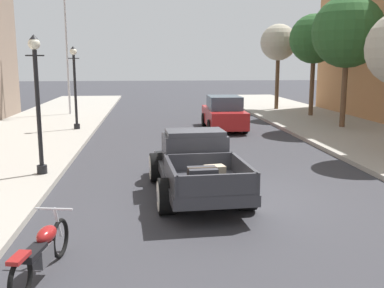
# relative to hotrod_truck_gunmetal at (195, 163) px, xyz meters

# --- Properties ---
(ground_plane) EXTENTS (140.00, 140.00, 0.00)m
(ground_plane) POSITION_rel_hotrod_truck_gunmetal_xyz_m (0.82, -0.52, -0.75)
(ground_plane) COLOR #333338
(hotrod_truck_gunmetal) EXTENTS (2.37, 5.01, 1.58)m
(hotrod_truck_gunmetal) POSITION_rel_hotrod_truck_gunmetal_xyz_m (0.00, 0.00, 0.00)
(hotrod_truck_gunmetal) COLOR #333338
(hotrod_truck_gunmetal) RESTS_ON ground
(motorcycle_parked) EXTENTS (0.66, 2.10, 0.93)m
(motorcycle_parked) POSITION_rel_hotrod_truck_gunmetal_xyz_m (-2.81, -4.34, -0.31)
(motorcycle_parked) COLOR black
(motorcycle_parked) RESTS_ON ground
(car_background_red) EXTENTS (1.93, 4.33, 1.65)m
(car_background_red) POSITION_rel_hotrod_truck_gunmetal_xyz_m (2.53, 10.41, 0.01)
(car_background_red) COLOR #AD1E1E
(car_background_red) RESTS_ON ground
(street_lamp_near) EXTENTS (0.50, 0.32, 3.85)m
(street_lamp_near) POSITION_rel_hotrod_truck_gunmetal_xyz_m (-4.19, 1.67, 1.63)
(street_lamp_near) COLOR black
(street_lamp_near) RESTS_ON sidewalk_left
(street_lamp_far) EXTENTS (0.50, 0.32, 3.85)m
(street_lamp_far) POSITION_rel_hotrod_truck_gunmetal_xyz_m (-4.54, 10.27, 1.63)
(street_lamp_far) COLOR black
(street_lamp_far) RESTS_ON sidewalk_left
(flagpole) EXTENTS (1.74, 0.16, 9.16)m
(flagpole) POSITION_rel_hotrod_truck_gunmetal_xyz_m (-5.70, 16.64, 5.02)
(flagpole) COLOR #B2B2B7
(flagpole) RESTS_ON sidewalk_left
(street_tree_second) EXTENTS (3.38, 3.38, 6.21)m
(street_tree_second) POSITION_rel_hotrod_truck_gunmetal_xyz_m (8.29, 9.72, 3.90)
(street_tree_second) COLOR brown
(street_tree_second) RESTS_ON sidewalk_right
(street_tree_third) EXTENTS (2.85, 2.85, 5.87)m
(street_tree_third) POSITION_rel_hotrod_truck_gunmetal_xyz_m (8.49, 14.47, 3.82)
(street_tree_third) COLOR brown
(street_tree_third) RESTS_ON sidewalk_right
(street_tree_farthest) EXTENTS (2.38, 2.38, 5.61)m
(street_tree_farthest) POSITION_rel_hotrod_truck_gunmetal_xyz_m (7.51, 18.29, 3.77)
(street_tree_farthest) COLOR brown
(street_tree_farthest) RESTS_ON sidewalk_right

